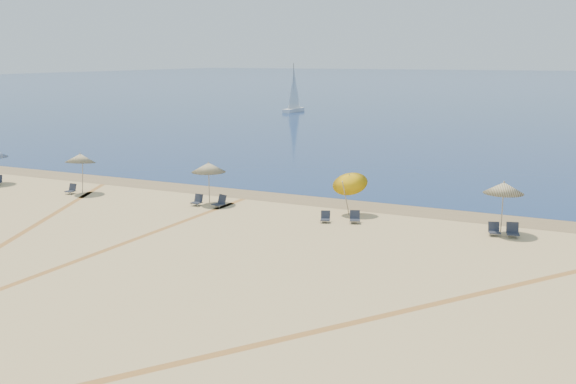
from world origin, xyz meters
name	(u,v)px	position (x,y,z in m)	size (l,w,h in m)	color
ocean	(538,82)	(0.00, 225.00, 0.01)	(500.00, 500.00, 0.00)	#0C2151
wet_sand	(315,200)	(0.00, 24.00, 0.00)	(500.00, 500.00, 0.00)	olive
umbrella_1	(80,158)	(-14.41, 19.72, 2.28)	(1.91, 1.95, 2.65)	gray
umbrella_2	(209,167)	(-5.40, 20.54, 2.20)	(2.03, 2.03, 2.54)	gray
umbrella_3	(349,180)	(3.04, 21.44, 1.97)	(1.94, 2.14, 2.71)	gray
umbrella_4	(504,188)	(11.18, 20.94, 2.32)	(1.95, 1.95, 2.66)	gray
chair_2	(71,189)	(-14.97, 19.32, 0.28)	(0.53, 0.62, 0.63)	black
chair_3	(197,200)	(-5.85, 19.91, 0.29)	(0.57, 0.66, 0.65)	black
chair_4	(220,202)	(-4.37, 20.04, 0.32)	(0.79, 0.86, 0.72)	black
chair_5	(325,217)	(2.45, 19.42, 0.26)	(0.65, 0.70, 0.59)	black
chair_6	(355,217)	(3.91, 19.95, 0.28)	(0.71, 0.76, 0.64)	black
chair_7	(494,230)	(10.91, 20.52, 0.28)	(0.69, 0.75, 0.64)	black
chair_8	(513,231)	(11.76, 20.58, 0.31)	(0.71, 0.79, 0.70)	black
sailboat_2	(294,97)	(-27.15, 81.38, 2.29)	(1.63, 5.16, 7.57)	white
tire_tracks	(141,261)	(-2.38, 10.02, 0.00)	(57.38, 42.42, 0.00)	tan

